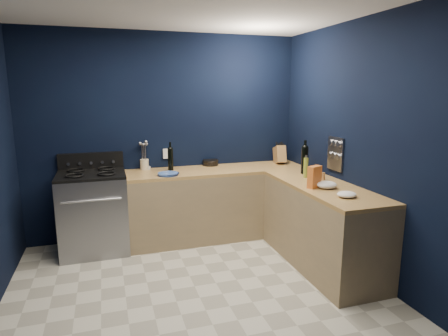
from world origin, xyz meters
name	(u,v)px	position (x,y,z in m)	size (l,w,h in m)	color
floor	(200,299)	(0.00, 0.00, -0.01)	(3.50, 3.50, 0.02)	beige
wall_back	(166,137)	(0.00, 1.76, 1.30)	(3.50, 0.02, 2.60)	black
wall_right	(370,150)	(1.76, 0.00, 1.30)	(0.02, 3.50, 2.60)	black
wall_front	(295,231)	(0.00, -1.76, 1.30)	(3.50, 0.02, 2.60)	black
cab_back	(218,204)	(0.60, 1.44, 0.43)	(2.30, 0.63, 0.86)	#8D7651
top_back	(218,170)	(0.60, 1.44, 0.88)	(2.30, 0.63, 0.04)	brown
cab_right	(321,227)	(1.44, 0.29, 0.43)	(0.63, 1.67, 0.86)	#8D7651
top_right	(324,187)	(1.44, 0.29, 0.88)	(0.63, 1.67, 0.04)	brown
gas_range	(94,214)	(-0.93, 1.42, 0.46)	(0.76, 0.66, 0.92)	gray
oven_door	(93,223)	(-0.93, 1.10, 0.45)	(0.59, 0.02, 0.42)	black
cooktop	(91,174)	(-0.93, 1.42, 0.94)	(0.76, 0.66, 0.03)	black
backguard	(91,161)	(-0.93, 1.72, 1.04)	(0.76, 0.06, 0.20)	black
spice_panel	(335,154)	(1.74, 0.55, 1.18)	(0.02, 0.28, 0.38)	gray
wall_outlet	(167,154)	(0.00, 1.74, 1.08)	(0.09, 0.02, 0.13)	white
plate_stack	(168,174)	(-0.06, 1.25, 0.92)	(0.24, 0.24, 0.03)	#3153A2
ramekin	(147,168)	(-0.26, 1.69, 0.92)	(0.09, 0.09, 0.04)	white
utensil_crock	(144,164)	(-0.29, 1.67, 0.97)	(0.11, 0.11, 0.13)	beige
wine_bottle_back	(171,159)	(0.02, 1.54, 1.04)	(0.07, 0.07, 0.28)	black
lemon_basket	(211,162)	(0.58, 1.69, 0.94)	(0.20, 0.20, 0.08)	black
knife_block	(280,155)	(1.52, 1.55, 1.02)	(0.13, 0.21, 0.23)	olive
wine_bottle_right	(305,160)	(1.52, 0.85, 1.06)	(0.08, 0.08, 0.33)	black
oil_bottle	(306,168)	(1.43, 0.67, 1.01)	(0.05, 0.05, 0.23)	olive
spice_jar_near	(317,174)	(1.54, 0.58, 0.95)	(0.05, 0.05, 0.11)	olive
spice_jar_far	(323,176)	(1.56, 0.50, 0.94)	(0.04, 0.04, 0.08)	olive
crouton_bag	(314,177)	(1.28, 0.22, 1.01)	(0.15, 0.07, 0.23)	red
towel_front	(327,185)	(1.39, 0.16, 0.94)	(0.21, 0.18, 0.07)	white
towel_end	(347,194)	(1.39, -0.19, 0.93)	(0.18, 0.16, 0.05)	white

